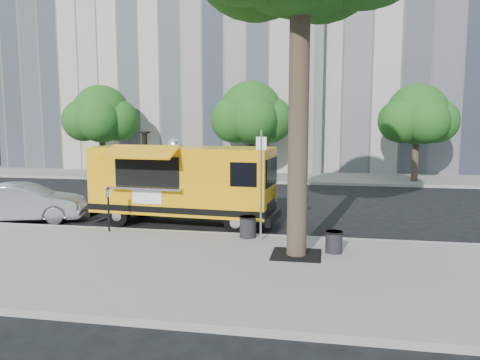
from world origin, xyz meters
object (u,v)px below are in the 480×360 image
(parking_meter, at_px, (108,204))
(far_tree_b, at_px, (251,113))
(far_tree_a, at_px, (101,114))
(sign_post, at_px, (261,179))
(far_tree_c, at_px, (417,115))
(sedan, at_px, (24,203))
(trash_bin_right, at_px, (334,241))
(food_truck, at_px, (182,182))
(trash_bin_left, at_px, (248,226))

(parking_meter, bearing_deg, far_tree_b, 81.90)
(far_tree_a, height_order, sign_post, far_tree_a)
(far_tree_a, xyz_separation_m, far_tree_b, (9.00, 0.40, 0.06))
(far_tree_c, distance_m, sedan, 19.49)
(sedan, xyz_separation_m, trash_bin_right, (10.22, -2.43, -0.21))
(far_tree_a, distance_m, far_tree_c, 18.00)
(far_tree_a, relative_size, food_truck, 0.85)
(sign_post, height_order, trash_bin_left, sign_post)
(trash_bin_right, bearing_deg, trash_bin_left, 154.38)
(sedan, bearing_deg, far_tree_b, -41.83)
(far_tree_c, distance_m, food_truck, 15.24)
(sedan, bearing_deg, far_tree_a, -2.66)
(trash_bin_left, bearing_deg, sign_post, -31.70)
(sedan, distance_m, trash_bin_left, 7.98)
(sign_post, height_order, trash_bin_right, sign_post)
(food_truck, bearing_deg, parking_meter, -126.35)
(food_truck, xyz_separation_m, trash_bin_left, (2.49, -1.88, -0.95))
(sign_post, bearing_deg, food_truck, 143.70)
(trash_bin_left, relative_size, trash_bin_right, 1.10)
(parking_meter, bearing_deg, far_tree_c, 51.34)
(trash_bin_left, distance_m, trash_bin_right, 2.61)
(far_tree_a, distance_m, sign_post, 18.14)
(far_tree_a, relative_size, far_tree_b, 0.97)
(far_tree_b, xyz_separation_m, trash_bin_right, (4.50, -15.13, -3.39))
(far_tree_c, relative_size, food_truck, 0.83)
(far_tree_a, height_order, sedan, far_tree_a)
(far_tree_c, height_order, parking_meter, far_tree_c)
(sign_post, bearing_deg, far_tree_b, 100.15)
(far_tree_a, distance_m, far_tree_b, 9.01)
(far_tree_b, xyz_separation_m, far_tree_c, (9.00, -0.30, -0.12))
(parking_meter, xyz_separation_m, trash_bin_right, (6.50, -1.08, -0.54))
(parking_meter, distance_m, trash_bin_left, 4.18)
(food_truck, relative_size, sedan, 1.59)
(far_tree_b, xyz_separation_m, sedan, (-5.72, -12.70, -3.18))
(sedan, relative_size, trash_bin_right, 7.33)
(far_tree_b, relative_size, trash_bin_right, 10.18)
(food_truck, height_order, trash_bin_left, food_truck)
(far_tree_c, distance_m, trash_bin_right, 15.84)
(far_tree_b, height_order, trash_bin_right, far_tree_b)
(far_tree_b, distance_m, far_tree_c, 9.01)
(food_truck, distance_m, trash_bin_left, 3.26)
(far_tree_a, bearing_deg, trash_bin_right, -47.49)
(far_tree_a, xyz_separation_m, sedan, (3.28, -12.30, -3.12))
(far_tree_a, xyz_separation_m, trash_bin_left, (11.15, -13.60, -3.31))
(far_tree_c, height_order, trash_bin_left, far_tree_c)
(far_tree_c, bearing_deg, far_tree_b, 178.09)
(far_tree_c, xyz_separation_m, trash_bin_right, (-4.50, -14.83, -3.28))
(far_tree_c, distance_m, parking_meter, 17.82)
(food_truck, distance_m, sedan, 5.46)
(sedan, xyz_separation_m, trash_bin_left, (7.87, -1.30, -0.18))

